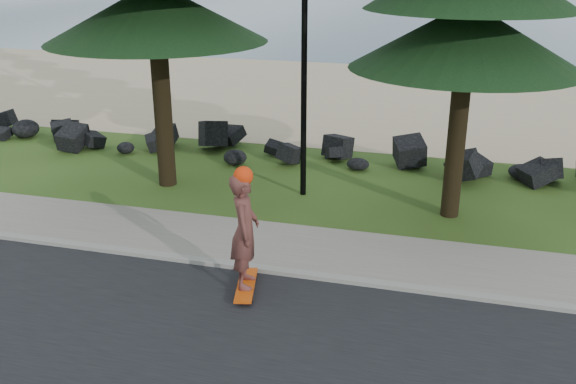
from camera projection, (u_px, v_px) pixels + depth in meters
The scene contains 8 objects.
ground at pixel (264, 250), 12.79m from camera, with size 160.00×160.00×0.00m, color #314816.
kerb at pixel (250, 268), 11.97m from camera, with size 160.00×0.20×0.10m, color gray.
sidewalk at pixel (267, 244), 12.96m from camera, with size 160.00×2.00×0.08m, color gray.
beach_sand at pixel (370, 97), 25.87m from camera, with size 160.00×15.00×0.01m, color tan.
ocean at pixel (428, 13), 58.77m from camera, with size 160.00×58.00×0.01m, color #354D65.
seawall_boulders at pixel (324, 164), 17.84m from camera, with size 60.00×2.40×1.10m, color black, non-canonical shape.
lamp_post at pixel (305, 20), 14.20m from camera, with size 0.25×0.14×8.14m.
skateboarder at pixel (245, 231), 10.86m from camera, with size 0.64×1.26×2.28m.
Camera 1 is at (3.47, -11.02, 5.65)m, focal length 40.00 mm.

